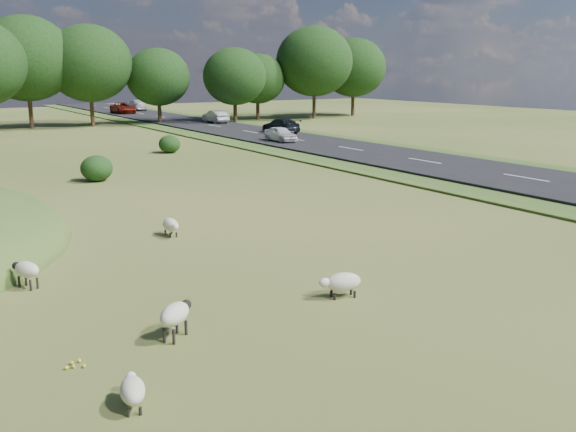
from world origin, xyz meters
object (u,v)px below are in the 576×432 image
(sheep_3, at_px, (175,314))
(car_2, at_px, (136,105))
(car_6, at_px, (123,108))
(sheep_0, at_px, (132,390))
(car_1, at_px, (216,116))
(sheep_2, at_px, (26,270))
(car_5, at_px, (280,134))
(sheep_4, at_px, (171,225))
(car_4, at_px, (281,126))
(sheep_1, at_px, (342,282))

(sheep_3, xyz_separation_m, car_2, (26.50, 80.87, 0.41))
(car_2, xyz_separation_m, car_6, (-3.80, -5.79, -0.03))
(sheep_0, xyz_separation_m, car_6, (24.58, 77.63, 0.61))
(car_1, bearing_deg, car_6, -80.01)
(sheep_0, xyz_separation_m, sheep_2, (-0.38, 8.09, 0.17))
(car_1, xyz_separation_m, car_5, (-3.80, -20.55, -0.08))
(sheep_2, relative_size, sheep_4, 0.94)
(sheep_0, distance_m, sheep_3, 3.18)
(sheep_0, relative_size, car_5, 0.29)
(car_1, relative_size, car_5, 1.16)
(sheep_2, xyz_separation_m, car_4, (28.76, 33.64, 0.39))
(car_6, bearing_deg, car_1, -80.01)
(sheep_1, distance_m, car_2, 83.53)
(car_1, distance_m, car_6, 21.90)
(sheep_0, bearing_deg, car_4, -19.32)
(sheep_0, height_order, car_6, car_6)
(sheep_1, relative_size, sheep_2, 1.14)
(sheep_1, distance_m, car_6, 76.99)
(car_1, height_order, car_6, car_6)
(sheep_2, height_order, car_1, car_1)
(car_1, xyz_separation_m, car_6, (-3.80, 21.57, 0.04))
(car_2, distance_m, car_5, 48.06)
(sheep_0, xyz_separation_m, car_1, (28.38, 56.07, 0.57))
(car_6, bearing_deg, sheep_3, -106.83)
(sheep_2, xyz_separation_m, sheep_3, (2.26, -5.54, 0.05))
(sheep_1, xyz_separation_m, car_5, (17.82, 32.77, 0.43))
(sheep_1, height_order, car_5, car_5)
(sheep_0, distance_m, sheep_1, 7.30)
(car_1, height_order, car_5, car_1)
(sheep_2, relative_size, car_6, 0.21)
(car_5, distance_m, car_6, 42.12)
(sheep_2, height_order, sheep_3, sheep_3)
(sheep_4, xyz_separation_m, car_4, (23.09, 30.28, 0.51))
(car_4, xyz_separation_m, car_6, (-3.80, 35.90, 0.05))
(car_5, bearing_deg, car_4, 58.59)
(sheep_4, bearing_deg, car_6, 166.23)
(sheep_1, distance_m, car_4, 44.59)
(sheep_3, relative_size, car_2, 0.22)
(sheep_2, distance_m, car_2, 80.64)
(sheep_1, distance_m, car_1, 57.54)
(sheep_0, bearing_deg, car_5, -19.79)
(sheep_3, distance_m, car_6, 78.44)
(car_2, bearing_deg, sheep_1, 75.00)
(sheep_4, relative_size, car_4, 0.25)
(sheep_4, distance_m, car_5, 30.84)
(sheep_0, relative_size, sheep_4, 0.91)
(sheep_0, height_order, sheep_2, sheep_2)
(sheep_0, xyz_separation_m, car_4, (28.38, 41.74, 0.56))
(sheep_2, bearing_deg, sheep_0, 157.26)
(sheep_2, height_order, sheep_4, sheep_2)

